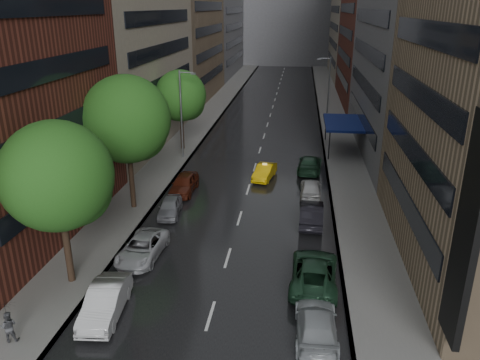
% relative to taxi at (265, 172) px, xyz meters
% --- Properties ---
extents(road, '(14.00, 140.00, 0.01)m').
position_rel_taxi_xyz_m(road, '(-1.21, 25.10, -0.68)').
color(road, black).
rests_on(road, ground).
extents(sidewalk_left, '(4.00, 140.00, 0.15)m').
position_rel_taxi_xyz_m(sidewalk_left, '(-10.21, 25.10, -0.61)').
color(sidewalk_left, gray).
rests_on(sidewalk_left, ground).
extents(sidewalk_right, '(4.00, 140.00, 0.15)m').
position_rel_taxi_xyz_m(sidewalk_right, '(7.79, 25.10, -0.61)').
color(sidewalk_right, gray).
rests_on(sidewalk_right, ground).
extents(buildings_left, '(8.00, 108.00, 38.00)m').
position_rel_taxi_xyz_m(buildings_left, '(-16.21, 33.89, 15.31)').
color(buildings_left, maroon).
rests_on(buildings_left, ground).
extents(buildings_right, '(8.05, 109.10, 36.00)m').
position_rel_taxi_xyz_m(buildings_right, '(13.78, 31.80, 14.35)').
color(buildings_right, '#937A5B').
rests_on(buildings_right, ground).
extents(building_far, '(40.00, 14.00, 32.00)m').
position_rel_taxi_xyz_m(building_far, '(-1.21, 93.10, 15.32)').
color(building_far, slate).
rests_on(building_far, ground).
extents(tree_near, '(6.05, 6.05, 9.64)m').
position_rel_taxi_xyz_m(tree_near, '(-9.81, -18.81, 5.92)').
color(tree_near, '#382619').
rests_on(tree_near, ground).
extents(tree_mid, '(6.61, 6.61, 10.54)m').
position_rel_taxi_xyz_m(tree_mid, '(-9.81, -8.07, 6.54)').
color(tree_mid, '#382619').
rests_on(tree_mid, ground).
extents(tree_far, '(5.54, 5.54, 8.83)m').
position_rel_taxi_xyz_m(tree_far, '(-9.81, 8.23, 5.36)').
color(tree_far, '#382619').
rests_on(tree_far, ground).
extents(taxi, '(2.17, 4.32, 1.36)m').
position_rel_taxi_xyz_m(taxi, '(0.00, 0.00, 0.00)').
color(taxi, yellow).
rests_on(taxi, ground).
extents(parked_cars_left, '(2.53, 22.03, 1.61)m').
position_rel_taxi_xyz_m(parked_cars_left, '(-6.61, -12.79, 0.06)').
color(parked_cars_left, silver).
rests_on(parked_cars_left, ground).
extents(parked_cars_right, '(2.92, 29.72, 1.58)m').
position_rel_taxi_xyz_m(parked_cars_right, '(4.19, -10.45, 0.09)').
color(parked_cars_right, '#A6ACB0').
rests_on(parked_cars_right, ground).
extents(ped_black_umbrella, '(0.96, 0.98, 2.09)m').
position_rel_taxi_xyz_m(ped_black_umbrella, '(-10.28, -24.16, 0.72)').
color(ped_black_umbrella, '#4B4C50').
rests_on(ped_black_umbrella, sidewalk_left).
extents(street_lamp_left, '(1.74, 0.22, 9.00)m').
position_rel_taxi_xyz_m(street_lamp_left, '(-8.93, 5.10, 4.21)').
color(street_lamp_left, gray).
rests_on(street_lamp_left, sidewalk_left).
extents(street_lamp_right, '(1.74, 0.22, 9.00)m').
position_rel_taxi_xyz_m(street_lamp_right, '(6.51, 20.10, 4.21)').
color(street_lamp_right, gray).
rests_on(street_lamp_right, sidewalk_right).
extents(awning, '(4.00, 8.00, 3.12)m').
position_rel_taxi_xyz_m(awning, '(7.77, 10.10, 2.45)').
color(awning, navy).
rests_on(awning, sidewalk_right).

